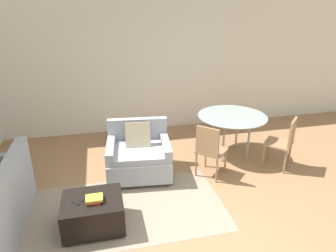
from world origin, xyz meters
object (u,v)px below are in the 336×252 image
object	(u,v)px
dining_table	(232,119)
dining_chair_near_right	(284,140)
tv_remote_secondary	(86,197)
book_stack	(94,199)
ottoman	(93,212)
armchair	(139,155)
dining_chair_near_left	(210,148)
tv_remote_primary	(76,202)

from	to	relation	value
dining_table	dining_chair_near_right	world-z (taller)	dining_chair_near_right
tv_remote_secondary	dining_table	bearing A→B (deg)	28.98
book_stack	tv_remote_secondary	world-z (taller)	book_stack
ottoman	tv_remote_secondary	size ratio (longest dim) A/B	4.26
armchair	ottoman	bearing A→B (deg)	-121.96
book_stack	dining_chair_near_left	bearing A→B (deg)	25.76
ottoman	dining_table	size ratio (longest dim) A/B	0.60
book_stack	ottoman	bearing A→B (deg)	120.80
tv_remote_primary	tv_remote_secondary	world-z (taller)	same
tv_remote_secondary	dining_chair_near_right	world-z (taller)	dining_chair_near_right
dining_table	dining_chair_near_right	xyz separation A→B (m)	(0.66, -0.66, -0.18)
armchair	dining_chair_near_left	world-z (taller)	dining_chair_near_left
armchair	book_stack	world-z (taller)	armchair
book_stack	tv_remote_secondary	distance (m)	0.15
tv_remote_secondary	dining_table	world-z (taller)	dining_table
tv_remote_primary	dining_table	size ratio (longest dim) A/B	0.11
ottoman	dining_chair_near_right	distance (m)	3.26
ottoman	book_stack	world-z (taller)	book_stack
dining_chair_near_left	dining_table	bearing A→B (deg)	45.00
tv_remote_secondary	dining_chair_near_left	world-z (taller)	dining_chair_near_left
dining_chair_near_left	tv_remote_secondary	bearing A→B (deg)	-158.30
armchair	book_stack	xyz separation A→B (m)	(-0.71, -1.22, 0.11)
ottoman	tv_remote_primary	size ratio (longest dim) A/B	5.60
ottoman	dining_chair_near_right	xyz separation A→B (m)	(3.14, 0.81, 0.29)
dining_chair_near_right	tv_remote_secondary	bearing A→B (deg)	-166.82
book_stack	tv_remote_secondary	bearing A→B (deg)	134.02
tv_remote_primary	dining_table	bearing A→B (deg)	29.32
armchair	dining_chair_near_left	size ratio (longest dim) A/B	1.21
dining_chair_near_right	dining_table	bearing A→B (deg)	135.00
dining_chair_near_left	ottoman	bearing A→B (deg)	-155.86
dining_table	tv_remote_secondary	bearing A→B (deg)	-151.02
ottoman	book_stack	bearing A→B (deg)	-59.20
ottoman	dining_chair_near_right	bearing A→B (deg)	14.53
ottoman	tv_remote_primary	world-z (taller)	tv_remote_primary
armchair	dining_table	xyz separation A→B (m)	(1.75, 0.30, 0.36)
tv_remote_primary	tv_remote_secondary	xyz separation A→B (m)	(0.11, 0.08, 0.00)
tv_remote_primary	dining_chair_near_left	size ratio (longest dim) A/B	0.15
book_stack	dining_chair_near_right	xyz separation A→B (m)	(3.11, 0.86, 0.07)
dining_table	ottoman	bearing A→B (deg)	-149.22
ottoman	tv_remote_secondary	world-z (taller)	tv_remote_secondary
book_stack	dining_table	size ratio (longest dim) A/B	0.17
armchair	dining_chair_near_left	distance (m)	1.16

